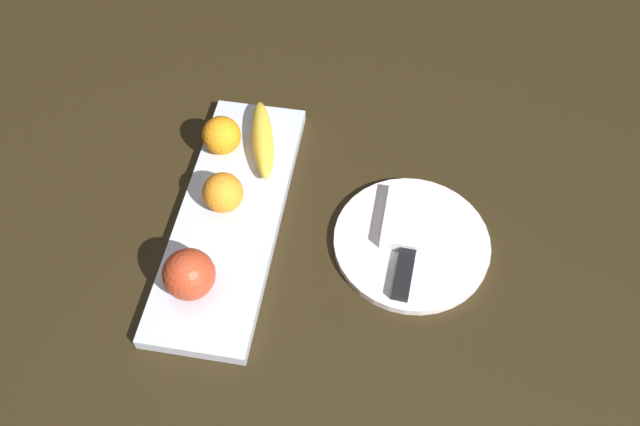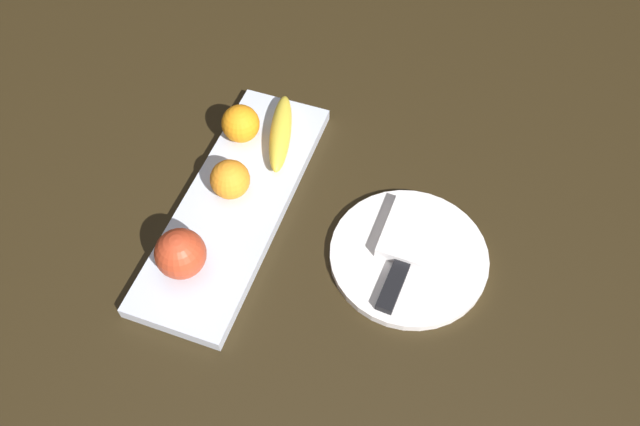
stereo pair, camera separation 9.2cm
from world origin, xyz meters
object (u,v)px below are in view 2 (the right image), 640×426
at_px(banana, 281,133).
at_px(knife, 398,275).
at_px(dinner_plate, 409,256).
at_px(fruit_tray, 236,203).
at_px(orange_near_banana, 241,124).
at_px(apple, 180,254).
at_px(orange_near_apple, 230,179).
at_px(folded_napkin, 415,235).

xyz_separation_m(banana, knife, (-0.18, -0.25, -0.02)).
height_order(dinner_plate, knife, knife).
distance_m(fruit_tray, orange_near_banana, 0.13).
distance_m(apple, dinner_plate, 0.33).
bearing_deg(orange_near_apple, knife, -101.18).
height_order(apple, knife, apple).
relative_size(orange_near_apple, folded_napkin, 0.58).
relative_size(banana, dinner_plate, 0.70).
bearing_deg(orange_near_apple, orange_near_banana, 15.45).
xyz_separation_m(apple, banana, (0.27, -0.04, -0.02)).
xyz_separation_m(orange_near_apple, orange_near_banana, (0.11, 0.03, 0.00)).
bearing_deg(banana, orange_near_apple, 149.32).
xyz_separation_m(fruit_tray, orange_near_banana, (0.12, 0.04, 0.04)).
distance_m(orange_near_banana, knife, 0.35).
bearing_deg(knife, dinner_plate, -4.73).
height_order(orange_near_banana, folded_napkin, orange_near_banana).
bearing_deg(folded_napkin, orange_near_apple, 93.26).
distance_m(banana, orange_near_apple, 0.13).
height_order(banana, dinner_plate, banana).
distance_m(orange_near_banana, dinner_plate, 0.34).
bearing_deg(dinner_plate, fruit_tray, 90.00).
bearing_deg(apple, orange_near_banana, 4.74).
bearing_deg(fruit_tray, dinner_plate, -90.00).
bearing_deg(banana, apple, 155.17).
distance_m(fruit_tray, apple, 0.14).
bearing_deg(orange_near_banana, banana, -76.57).
distance_m(orange_near_apple, knife, 0.29).
xyz_separation_m(apple, orange_near_banana, (0.25, 0.02, -0.01)).
relative_size(banana, folded_napkin, 1.56).
distance_m(banana, dinner_plate, 0.29).
bearing_deg(folded_napkin, banana, 67.06).
bearing_deg(orange_near_apple, fruit_tray, -141.53).
bearing_deg(banana, orange_near_banana, 87.32).
bearing_deg(knife, banana, 57.79).
xyz_separation_m(banana, folded_napkin, (-0.11, -0.25, -0.02)).
relative_size(orange_near_apple, dinner_plate, 0.26).
distance_m(apple, knife, 0.30).
relative_size(fruit_tray, folded_napkin, 4.31).
height_order(folded_napkin, knife, folded_napkin).
relative_size(apple, dinner_plate, 0.31).
xyz_separation_m(fruit_tray, folded_napkin, (0.03, -0.28, 0.01)).
height_order(dinner_plate, folded_napkin, folded_napkin).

